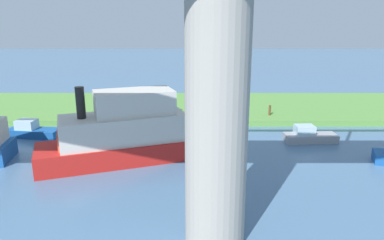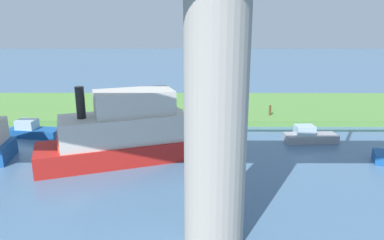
{
  "view_description": "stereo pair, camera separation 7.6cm",
  "coord_description": "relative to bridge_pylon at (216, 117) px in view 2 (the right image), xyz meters",
  "views": [
    {
      "loc": [
        -1.27,
        30.08,
        9.08
      ],
      "look_at": [
        -1.24,
        5.0,
        2.0
      ],
      "focal_mm": 34.24,
      "sensor_mm": 36.0,
      "label": 1
    },
    {
      "loc": [
        -1.34,
        30.08,
        9.08
      ],
      "look_at": [
        -1.24,
        5.0,
        2.0
      ],
      "focal_mm": 34.24,
      "sensor_mm": 36.0,
      "label": 2
    }
  ],
  "objects": [
    {
      "name": "bridge_pylon",
      "position": [
        0.0,
        0.0,
        0.0
      ],
      "size": [
        2.47,
        2.47,
        10.7
      ],
      "primitive_type": "cylinder",
      "color": "#9E998E",
      "rests_on": "ground"
    },
    {
      "name": "riverboat_paddlewheel",
      "position": [
        5.57,
        -8.85,
        -3.49
      ],
      "size": [
        10.38,
        6.35,
        5.03
      ],
      "color": "red",
      "rests_on": "ground"
    },
    {
      "name": "mooring_post",
      "position": [
        -6.05,
        -18.41,
        -4.39
      ],
      "size": [
        0.2,
        0.2,
        0.92
      ],
      "primitive_type": "cylinder",
      "color": "brown",
      "rests_on": "grassy_bank"
    },
    {
      "name": "houseboat_blue",
      "position": [
        13.52,
        -13.75,
        -4.87
      ],
      "size": [
        4.21,
        2.03,
        1.35
      ],
      "color": "#195199",
      "rests_on": "ground"
    },
    {
      "name": "pontoon_yellow",
      "position": [
        -7.84,
        -12.53,
        -4.89
      ],
      "size": [
        3.92,
        1.57,
        1.28
      ],
      "color": "#99999E",
      "rests_on": "ground"
    },
    {
      "name": "person_on_bank",
      "position": [
        2.66,
        -19.35,
        -4.15
      ],
      "size": [
        0.36,
        0.36,
        1.39
      ],
      "color": "#2D334C",
      "rests_on": "grassy_bank"
    },
    {
      "name": "grassy_bank",
      "position": [
        2.21,
        -22.48,
        -5.1
      ],
      "size": [
        80.0,
        12.0,
        0.5
      ],
      "primitive_type": "cube",
      "color": "#5B9342",
      "rests_on": "ground"
    },
    {
      "name": "ground_plane",
      "position": [
        2.21,
        -16.48,
        -5.35
      ],
      "size": [
        160.0,
        160.0,
        0.0
      ],
      "primitive_type": "plane",
      "color": "#4C7093"
    }
  ]
}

